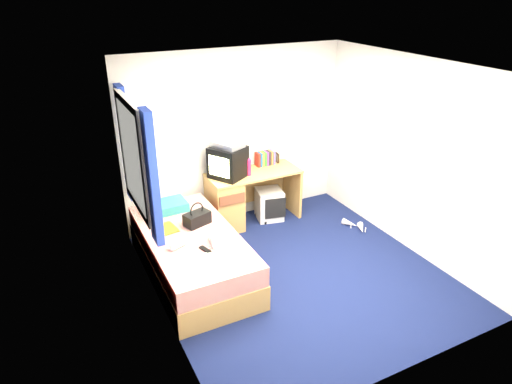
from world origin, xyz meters
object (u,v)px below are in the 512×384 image
desk (236,198)px  water_bottle (178,245)px  aerosol_can (246,166)px  towel (223,238)px  bed (192,254)px  white_heels (356,226)px  pink_water_bottle (249,168)px  remote_control (205,249)px  handbag (197,218)px  magazine (166,229)px  crt_tv (228,162)px  picture_frame (277,158)px  vcr (227,144)px  pillow (166,207)px  storage_cube (269,204)px  colour_swatch_fan (216,254)px

desk → water_bottle: desk is taller
aerosol_can → towel: size_ratio=0.66×
desk → towel: (-0.69, -1.21, 0.18)m
bed → white_heels: (2.40, 0.00, -0.23)m
desk → water_bottle: size_ratio=6.50×
pink_water_bottle → remote_control: (-1.11, -1.20, -0.31)m
handbag → magazine: (-0.36, 0.05, -0.08)m
bed → crt_tv: (0.86, 0.89, 0.69)m
picture_frame → magazine: (-1.93, -0.83, -0.27)m
bed → vcr: 1.55m
picture_frame → aerosol_can: 0.60m
aerosol_can → remote_control: aerosol_can is taller
water_bottle → remote_control: size_ratio=1.25×
desk → picture_frame: (0.76, 0.18, 0.41)m
bed → crt_tv: crt_tv is taller
pink_water_bottle → white_heels: 1.71m
magazine → remote_control: remote_control is taller
pink_water_bottle → pillow: bearing=-174.3°
vcr → picture_frame: bearing=75.6°
vcr → handbag: vcr is taller
towel → water_bottle: 0.49m
desk → picture_frame: bearing=13.4°
aerosol_can → white_heels: 1.76m
magazine → storage_cube: bearing=19.4°
crt_tv → vcr: (0.00, 0.00, 0.25)m
aerosol_can → handbag: bearing=-143.3°
water_bottle → picture_frame: bearing=33.5°
desk → pink_water_bottle: (0.17, -0.08, 0.45)m
towel → white_heels: (2.13, 0.33, -0.55)m
bed → aerosol_can: (1.13, 0.92, 0.58)m
water_bottle → colour_swatch_fan: water_bottle is taller
aerosol_can → colour_swatch_fan: size_ratio=0.85×
pillow → vcr: vcr is taller
colour_swatch_fan → magazine: bearing=111.7°
vcr → white_heels: (1.54, -0.89, -1.17)m
towel → magazine: size_ratio=1.01×
bed → towel: towel is taller
bed → desk: bearing=42.7°
bed → colour_swatch_fan: size_ratio=9.09×
pink_water_bottle → towel: (-0.86, -1.14, -0.27)m
desk → remote_control: (-0.94, -1.28, 0.14)m
colour_swatch_fan → pillow: bearing=98.1°
aerosol_can → pillow: bearing=-169.3°
pink_water_bottle → water_bottle: pink_water_bottle is taller
aerosol_can → water_bottle: (-1.35, -1.13, -0.27)m
vcr → white_heels: bearing=34.0°
aerosol_can → bed: bearing=-141.0°
handbag → storage_cube: bearing=8.2°
magazine → pink_water_bottle: bearing=23.2°
towel → handbag: bearing=102.9°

